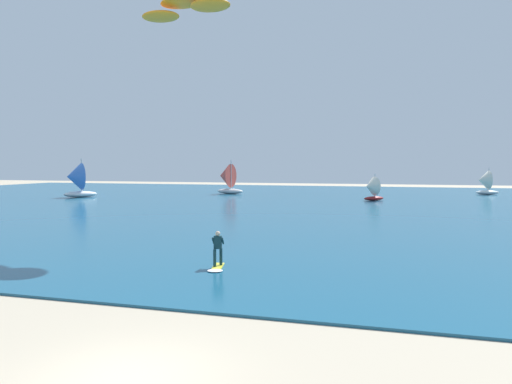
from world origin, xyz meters
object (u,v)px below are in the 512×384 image
object	(u,v)px
kite	(185,7)
sailboat_heeled_over	(226,178)
sailboat_near_shore	(484,182)
sailboat_outermost	(371,188)
sailboat_center_horizon	(75,180)
kitesurfer	(217,255)

from	to	relation	value
kite	sailboat_heeled_over	world-z (taller)	kite
sailboat_near_shore	sailboat_outermost	bearing A→B (deg)	-133.42
sailboat_center_horizon	sailboat_near_shore	bearing A→B (deg)	21.65
kitesurfer	sailboat_center_horizon	size ratio (longest dim) A/B	0.36
kitesurfer	sailboat_outermost	distance (m)	43.50
kitesurfer	sailboat_outermost	xyz separation A→B (m)	(5.49, 43.14, 1.02)
kite	sailboat_outermost	bearing A→B (deg)	72.17
kite	sailboat_heeled_over	bearing A→B (deg)	105.80
kitesurfer	kite	bearing A→B (deg)	121.80
sailboat_outermost	sailboat_center_horizon	distance (m)	41.64
sailboat_outermost	sailboat_near_shore	distance (m)	24.46
sailboat_center_horizon	sailboat_heeled_over	world-z (taller)	sailboat_center_horizon
sailboat_outermost	sailboat_near_shore	xyz separation A→B (m)	(16.81, 17.76, 0.32)
kitesurfer	sailboat_heeled_over	size ratio (longest dim) A/B	0.37
sailboat_near_shore	sailboat_heeled_over	distance (m)	40.98
kitesurfer	sailboat_near_shore	xyz separation A→B (m)	(22.29, 60.91, 1.34)
sailboat_outermost	sailboat_heeled_over	xyz separation A→B (m)	(-23.12, 8.54, 0.88)
kitesurfer	sailboat_center_horizon	distance (m)	52.14
kite	sailboat_outermost	size ratio (longest dim) A/B	2.05
kitesurfer	kite	xyz separation A→B (m)	(-5.52, 8.91, 14.44)
kite	sailboat_heeled_over	xyz separation A→B (m)	(-12.11, 42.78, -12.55)
kite	sailboat_near_shore	xyz separation A→B (m)	(27.82, 52.00, -13.10)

